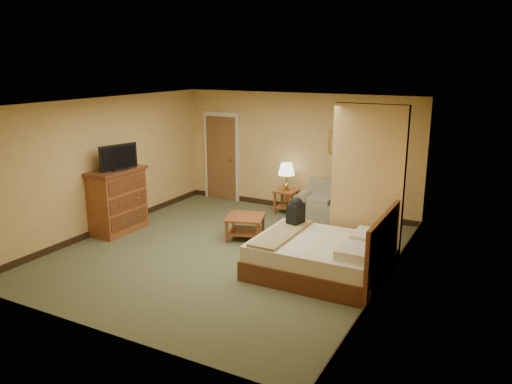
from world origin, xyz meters
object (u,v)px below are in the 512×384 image
Objects in this scene: dresser at (118,200)px; bed at (324,257)px; coffee_table at (245,222)px; loveseat at (334,209)px.

dresser reaches higher than bed.
loveseat is at bearing 57.78° from coffee_table.
loveseat reaches higher than coffee_table.
bed is (0.77, -2.68, 0.04)m from loveseat.
loveseat is at bearing 36.48° from dresser.
coffee_table is at bearing 18.66° from dresser.
dresser is 0.61× the size of bed.
dresser reaches higher than coffee_table.
dresser is at bearing -161.34° from coffee_table.
coffee_table is 2.54m from dresser.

